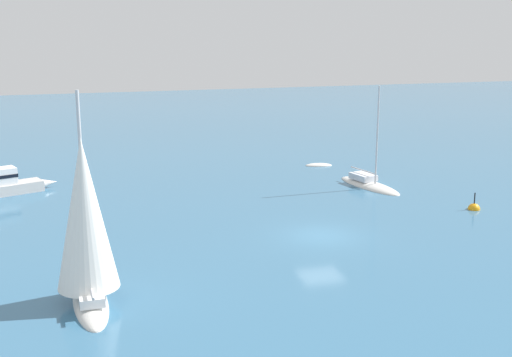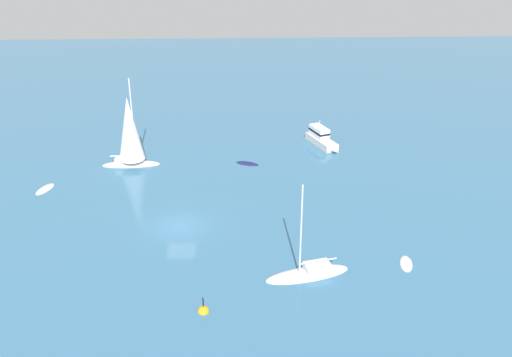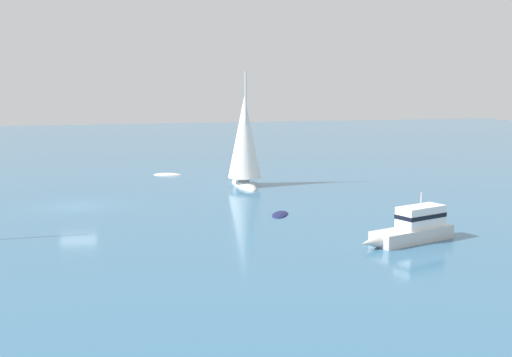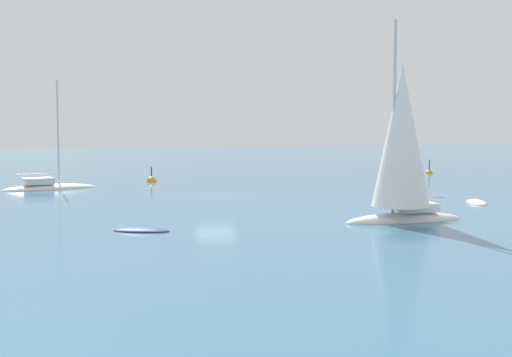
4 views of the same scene
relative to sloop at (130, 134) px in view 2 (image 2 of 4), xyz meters
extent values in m
plane|color=teal|center=(-13.35, -6.17, -3.53)|extent=(160.00, 160.00, 0.00)
ellipsoid|color=silver|center=(-0.01, 0.17, -3.53)|extent=(1.79, 6.16, 0.85)
cube|color=white|center=(-0.04, 0.90, -2.90)|extent=(1.14, 1.88, 0.41)
cylinder|color=silver|center=(0.02, -0.44, 1.42)|extent=(0.15, 0.15, 9.05)
cylinder|color=silver|center=(-0.04, 0.93, -2.45)|extent=(0.25, 2.75, 0.12)
cone|color=white|center=(0.00, -0.04, 0.59)|extent=(2.86, 2.86, 6.78)
ellipsoid|color=silver|center=(-19.80, -24.13, -3.53)|extent=(2.41, 1.39, 0.44)
cube|color=silver|center=(5.20, -21.04, -3.15)|extent=(5.37, 3.36, 0.76)
cone|color=silver|center=(2.25, -22.21, -3.15)|extent=(1.48, 1.18, 0.76)
cube|color=white|center=(5.80, -20.80, -2.18)|extent=(3.07, 2.20, 1.19)
cube|color=black|center=(5.80, -20.80, -2.12)|extent=(3.12, 2.26, 0.24)
cylinder|color=silver|center=(5.80, -20.80, -1.19)|extent=(0.08, 0.08, 0.78)
ellipsoid|color=silver|center=(-20.98, -16.36, -3.53)|extent=(3.41, 6.78, 0.71)
cube|color=silver|center=(-20.79, -17.12, -2.95)|extent=(1.74, 2.22, 0.45)
cylinder|color=silver|center=(-21.15, -15.73, 0.43)|extent=(0.13, 0.13, 7.23)
cylinder|color=silver|center=(-20.78, -17.15, -2.48)|extent=(0.84, 2.87, 0.10)
ellipsoid|color=#191E4C|center=(-0.14, -12.28, -3.53)|extent=(1.94, 2.73, 0.31)
ellipsoid|color=silver|center=(-5.66, 7.64, -3.53)|extent=(2.84, 1.84, 0.40)
sphere|color=orange|center=(-25.05, -8.78, -3.53)|extent=(0.81, 0.81, 0.81)
cylinder|color=black|center=(-25.05, -8.78, -2.76)|extent=(0.08, 0.08, 0.73)
camera|label=1|loc=(0.29, 29.57, 9.05)|focal=48.11mm
camera|label=2|loc=(-56.56, -11.27, 21.23)|focal=40.19mm
camera|label=3|loc=(-11.66, -56.40, 5.83)|focal=49.21mm
camera|label=4|loc=(31.20, -15.63, 1.34)|focal=50.83mm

